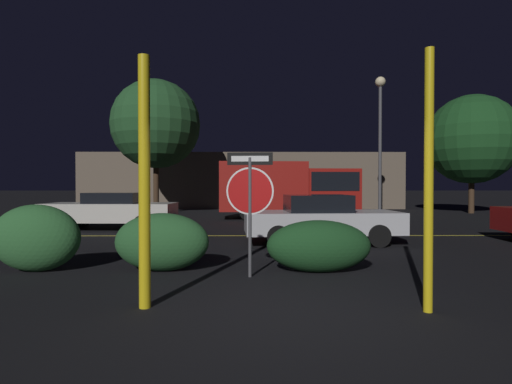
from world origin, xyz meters
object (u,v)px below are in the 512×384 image
(yellow_pole_left, at_px, (144,182))
(delivery_truck, at_px, (290,187))
(tree_0, at_px, (472,140))
(hedge_bush_1, at_px, (162,242))
(yellow_pole_right, at_px, (429,180))
(hedge_bush_0, at_px, (36,238))
(passing_car_1, at_px, (111,210))
(street_lamp, at_px, (380,122))
(tree_1, at_px, (156,124))
(stop_sign, at_px, (250,191))
(hedge_bush_2, at_px, (319,246))
(passing_car_2, at_px, (321,219))

(yellow_pole_left, relative_size, delivery_truck, 0.48)
(tree_0, bearing_deg, hedge_bush_1, -132.73)
(yellow_pole_left, height_order, hedge_bush_1, yellow_pole_left)
(yellow_pole_right, xyz_separation_m, hedge_bush_0, (-6.35, 2.47, -1.05))
(passing_car_1, relative_size, street_lamp, 0.68)
(tree_0, height_order, tree_1, tree_1)
(stop_sign, distance_m, hedge_bush_0, 4.18)
(street_lamp, distance_m, tree_1, 12.39)
(passing_car_1, bearing_deg, delivery_truck, -54.55)
(hedge_bush_1, bearing_deg, stop_sign, -17.18)
(street_lamp, bearing_deg, tree_1, 164.62)
(yellow_pole_right, distance_m, street_lamp, 15.61)
(yellow_pole_left, distance_m, tree_0, 23.25)
(street_lamp, xyz_separation_m, tree_1, (-11.94, 3.28, 0.37))
(stop_sign, height_order, yellow_pole_right, yellow_pole_right)
(yellow_pole_left, relative_size, hedge_bush_2, 1.71)
(stop_sign, height_order, hedge_bush_1, stop_sign)
(hedge_bush_1, relative_size, street_lamp, 0.25)
(hedge_bush_2, bearing_deg, hedge_bush_0, 178.97)
(hedge_bush_1, height_order, tree_1, tree_1)
(delivery_truck, relative_size, tree_0, 0.99)
(passing_car_2, distance_m, delivery_truck, 8.61)
(street_lamp, bearing_deg, passing_car_1, -156.84)
(street_lamp, relative_size, tree_1, 0.91)
(hedge_bush_0, height_order, tree_1, tree_1)
(yellow_pole_right, height_order, hedge_bush_2, yellow_pole_right)
(stop_sign, height_order, tree_1, tree_1)
(hedge_bush_1, xyz_separation_m, passing_car_1, (-3.55, 7.28, 0.16))
(delivery_truck, bearing_deg, hedge_bush_2, -6.42)
(yellow_pole_left, distance_m, passing_car_1, 10.36)
(hedge_bush_0, bearing_deg, stop_sign, -6.90)
(hedge_bush_0, height_order, passing_car_2, passing_car_2)
(hedge_bush_0, height_order, tree_0, tree_0)
(yellow_pole_right, xyz_separation_m, tree_0, (10.64, 18.32, 2.65))
(yellow_pole_left, xyz_separation_m, street_lamp, (7.76, 14.54, 3.12))
(yellow_pole_left, distance_m, passing_car_2, 6.85)
(yellow_pole_right, relative_size, hedge_bush_2, 1.73)
(passing_car_2, bearing_deg, passing_car_1, -120.61)
(yellow_pole_right, height_order, hedge_bush_1, yellow_pole_right)
(tree_0, bearing_deg, yellow_pole_left, -128.32)
(passing_car_1, bearing_deg, yellow_pole_left, -157.19)
(yellow_pole_right, height_order, tree_0, tree_0)
(stop_sign, bearing_deg, hedge_bush_0, 177.37)
(yellow_pole_right, bearing_deg, hedge_bush_1, 147.82)
(hedge_bush_1, relative_size, passing_car_2, 0.40)
(yellow_pole_right, bearing_deg, delivery_truck, 91.58)
(hedge_bush_2, xyz_separation_m, tree_0, (11.65, 15.94, 3.85))
(hedge_bush_0, height_order, hedge_bush_2, hedge_bush_0)
(yellow_pole_left, distance_m, hedge_bush_2, 3.64)
(delivery_truck, relative_size, street_lamp, 0.98)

